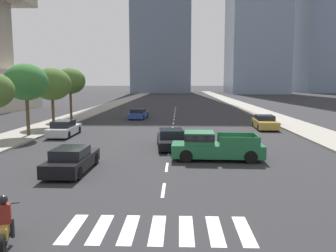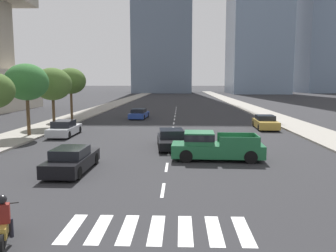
# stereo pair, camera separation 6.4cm
# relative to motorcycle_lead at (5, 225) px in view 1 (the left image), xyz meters

# --- Properties ---
(sidewalk_east) EXTENTS (4.00, 260.00, 0.15)m
(sidewalk_east) POSITION_rel_motorcycle_lead_xyz_m (17.05, 25.40, -0.51)
(sidewalk_east) COLOR gray
(sidewalk_east) RESTS_ON ground
(sidewalk_west) EXTENTS (4.00, 260.00, 0.15)m
(sidewalk_west) POSITION_rel_motorcycle_lead_xyz_m (-8.57, 25.40, -0.51)
(sidewalk_west) COLOR gray
(sidewalk_west) RESTS_ON ground
(crosswalk_near) EXTENTS (5.85, 2.26, 0.01)m
(crosswalk_near) POSITION_rel_motorcycle_lead_xyz_m (4.24, 1.16, -0.58)
(crosswalk_near) COLOR silver
(crosswalk_near) RESTS_ON ground
(lane_divider_center) EXTENTS (0.14, 50.00, 0.01)m
(lane_divider_center) POSITION_rel_motorcycle_lead_xyz_m (4.24, 29.16, -0.58)
(lane_divider_center) COLOR silver
(lane_divider_center) RESTS_ON ground
(motorcycle_lead) EXTENTS (1.01, 1.98, 1.49)m
(motorcycle_lead) POSITION_rel_motorcycle_lead_xyz_m (0.00, 0.00, 0.00)
(motorcycle_lead) COLOR black
(motorcycle_lead) RESTS_ON ground
(pickup_truck) EXTENTS (5.43, 2.12, 1.67)m
(pickup_truck) POSITION_rel_motorcycle_lead_xyz_m (6.90, 11.06, 0.23)
(pickup_truck) COLOR #1E6038
(pickup_truck) RESTS_ON ground
(sedan_gold_0) EXTENTS (2.12, 4.69, 1.32)m
(sedan_gold_0) POSITION_rel_motorcycle_lead_xyz_m (13.35, 24.93, 0.03)
(sedan_gold_0) COLOR #B28E38
(sedan_gold_0) RESTS_ON ground
(sedan_blue_1) EXTENTS (2.18, 4.83, 1.26)m
(sedan_blue_1) POSITION_rel_motorcycle_lead_xyz_m (-0.24, 34.00, -0.00)
(sedan_blue_1) COLOR navy
(sedan_blue_1) RESTS_ON ground
(sedan_black_2) EXTENTS (2.28, 4.84, 1.26)m
(sedan_black_2) POSITION_rel_motorcycle_lead_xyz_m (4.36, 14.91, -0.01)
(sedan_black_2) COLOR black
(sedan_black_2) RESTS_ON ground
(sedan_black_3) EXTENTS (1.87, 4.53, 1.28)m
(sedan_black_3) POSITION_rel_motorcycle_lead_xyz_m (-0.62, 8.09, 0.01)
(sedan_black_3) COLOR black
(sedan_black_3) RESTS_ON ground
(sedan_silver_4) EXTENTS (1.88, 4.63, 1.35)m
(sedan_silver_4) POSITION_rel_motorcycle_lead_xyz_m (-4.94, 19.79, 0.03)
(sedan_silver_4) COLOR #B7BABF
(sedan_silver_4) RESTS_ON ground
(street_tree_second) EXTENTS (3.56, 3.56, 5.95)m
(street_tree_second) POSITION_rel_motorcycle_lead_xyz_m (-7.77, 19.21, 3.98)
(street_tree_second) COLOR #4C3823
(street_tree_second) RESTS_ON sidewalk_west
(street_tree_third) EXTENTS (3.78, 3.78, 5.84)m
(street_tree_third) POSITION_rel_motorcycle_lead_xyz_m (-7.77, 25.03, 3.78)
(street_tree_third) COLOR #4C3823
(street_tree_third) RESTS_ON sidewalk_west
(street_tree_fourth) EXTENTS (3.50, 3.50, 6.04)m
(street_tree_fourth) POSITION_rel_motorcycle_lead_xyz_m (-7.77, 30.81, 4.10)
(street_tree_fourth) COLOR #4C3823
(street_tree_fourth) RESTS_ON sidewalk_west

